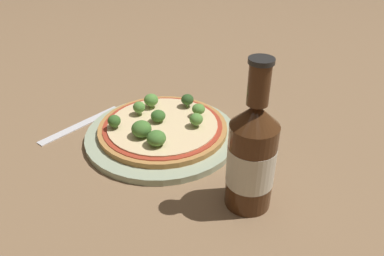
# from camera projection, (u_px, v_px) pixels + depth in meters

# --- Properties ---
(ground_plane) EXTENTS (3.00, 3.00, 0.00)m
(ground_plane) POSITION_uv_depth(u_px,v_px,m) (161.00, 139.00, 0.69)
(ground_plane) COLOR #846647
(plate) EXTENTS (0.28, 0.28, 0.01)m
(plate) POSITION_uv_depth(u_px,v_px,m) (161.00, 134.00, 0.70)
(plate) COLOR #A3B293
(plate) RESTS_ON ground_plane
(pizza) EXTENTS (0.24, 0.24, 0.01)m
(pizza) POSITION_uv_depth(u_px,v_px,m) (163.00, 127.00, 0.69)
(pizza) COLOR #B77F42
(pizza) RESTS_ON plate
(broccoli_floret_0) EXTENTS (0.02, 0.02, 0.03)m
(broccoli_floret_0) POSITION_uv_depth(u_px,v_px,m) (139.00, 107.00, 0.71)
(broccoli_floret_0) COLOR #7A9E5B
(broccoli_floret_0) RESTS_ON pizza
(broccoli_floret_1) EXTENTS (0.02, 0.02, 0.03)m
(broccoli_floret_1) POSITION_uv_depth(u_px,v_px,m) (114.00, 121.00, 0.67)
(broccoli_floret_1) COLOR #7A9E5B
(broccoli_floret_1) RESTS_ON pizza
(broccoli_floret_2) EXTENTS (0.03, 0.03, 0.03)m
(broccoli_floret_2) POSITION_uv_depth(u_px,v_px,m) (141.00, 129.00, 0.65)
(broccoli_floret_2) COLOR #7A9E5B
(broccoli_floret_2) RESTS_ON pizza
(broccoli_floret_3) EXTENTS (0.02, 0.02, 0.03)m
(broccoli_floret_3) POSITION_uv_depth(u_px,v_px,m) (199.00, 109.00, 0.71)
(broccoli_floret_3) COLOR #7A9E5B
(broccoli_floret_3) RESTS_ON pizza
(broccoli_floret_4) EXTENTS (0.03, 0.03, 0.02)m
(broccoli_floret_4) POSITION_uv_depth(u_px,v_px,m) (158.00, 116.00, 0.69)
(broccoli_floret_4) COLOR #7A9E5B
(broccoli_floret_4) RESTS_ON pizza
(broccoli_floret_5) EXTENTS (0.02, 0.02, 0.03)m
(broccoli_floret_5) POSITION_uv_depth(u_px,v_px,m) (187.00, 100.00, 0.74)
(broccoli_floret_5) COLOR #7A9E5B
(broccoli_floret_5) RESTS_ON pizza
(broccoli_floret_6) EXTENTS (0.03, 0.03, 0.03)m
(broccoli_floret_6) POSITION_uv_depth(u_px,v_px,m) (151.00, 100.00, 0.73)
(broccoli_floret_6) COLOR #7A9E5B
(broccoli_floret_6) RESTS_ON pizza
(broccoli_floret_7) EXTENTS (0.03, 0.03, 0.03)m
(broccoli_floret_7) POSITION_uv_depth(u_px,v_px,m) (156.00, 138.00, 0.62)
(broccoli_floret_7) COLOR #7A9E5B
(broccoli_floret_7) RESTS_ON pizza
(broccoli_floret_8) EXTENTS (0.02, 0.02, 0.03)m
(broccoli_floret_8) POSITION_uv_depth(u_px,v_px,m) (196.00, 119.00, 0.67)
(broccoli_floret_8) COLOR #7A9E5B
(broccoli_floret_8) RESTS_ON pizza
(beer_bottle) EXTENTS (0.07, 0.07, 0.22)m
(beer_bottle) POSITION_uv_depth(u_px,v_px,m) (252.00, 156.00, 0.51)
(beer_bottle) COLOR #472814
(beer_bottle) RESTS_ON ground_plane
(fork) EXTENTS (0.09, 0.17, 0.00)m
(fork) POSITION_uv_depth(u_px,v_px,m) (80.00, 125.00, 0.73)
(fork) COLOR silver
(fork) RESTS_ON ground_plane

